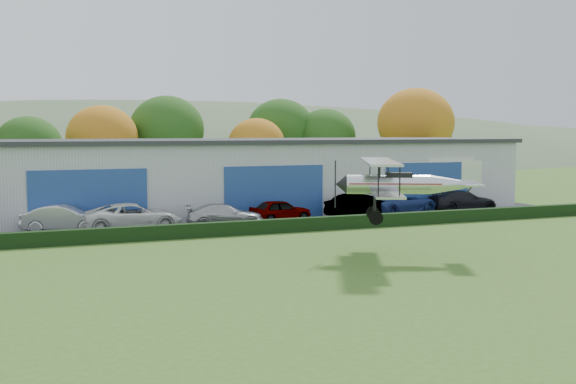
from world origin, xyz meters
name	(u,v)px	position (x,y,z in m)	size (l,w,h in m)	color
ground	(362,301)	(0.00, 0.00, 0.00)	(300.00, 300.00, 0.00)	#3E641F
apron	(251,222)	(3.00, 21.00, 0.03)	(48.00, 9.00, 0.05)	black
hedge	(277,226)	(3.00, 16.20, 0.40)	(46.00, 0.60, 0.80)	black
hangar	(246,174)	(5.00, 27.98, 2.66)	(40.60, 12.60, 5.30)	#B2B7BC
tree_belt	(157,134)	(0.85, 40.62, 5.61)	(75.70, 13.22, 10.12)	#3D2614
distant_hills	(48,216)	(-4.38, 140.00, -13.05)	(430.00, 196.00, 56.00)	#4C6642
car_1	(64,218)	(-8.53, 20.98, 0.83)	(1.66, 4.75, 1.57)	silver
car_2	(133,217)	(-4.68, 20.04, 0.86)	(2.67, 5.79, 1.61)	silver
car_3	(225,215)	(0.85, 19.67, 0.74)	(1.94, 4.76, 1.38)	silver
car_4	(280,210)	(4.90, 20.67, 0.75)	(1.66, 4.13, 1.41)	gray
car_5	(362,206)	(10.55, 20.05, 0.88)	(1.75, 5.03, 1.66)	gray
car_6	(400,203)	(14.10, 20.97, 0.85)	(2.65, 5.75, 1.60)	navy
car_7	(463,201)	(19.39, 20.99, 0.80)	(2.10, 5.16, 1.50)	black
biplane	(401,182)	(5.66, 6.93, 3.53)	(7.00, 7.62, 2.93)	silver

